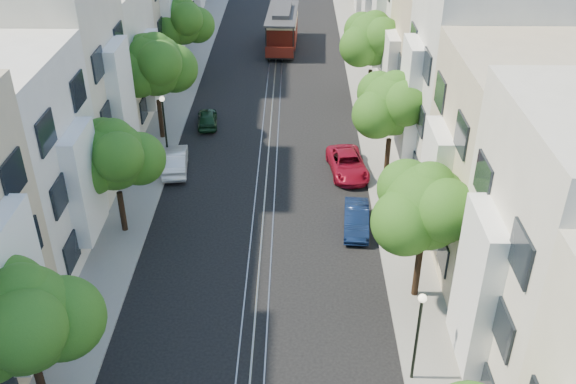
{
  "coord_description": "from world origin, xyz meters",
  "views": [
    {
      "loc": [
        1.69,
        -13.69,
        19.26
      ],
      "look_at": [
        1.36,
        14.46,
        2.2
      ],
      "focal_mm": 40.0,
      "sensor_mm": 36.0,
      "label": 1
    }
  ],
  "objects_px": {
    "tree_w_d": "(183,23)",
    "cable_car": "(282,27)",
    "tree_e_c": "(393,106)",
    "parked_car_e_mid": "(356,219)",
    "parked_car_w_far": "(207,118)",
    "parked_car_e_far": "(348,164)",
    "tree_w_c": "(156,66)",
    "tree_e_b": "(427,209)",
    "tree_w_a": "(25,322)",
    "tree_w_b": "(115,158)",
    "tree_e_d": "(373,40)",
    "lamp_west": "(164,118)",
    "lamp_east": "(419,325)",
    "parked_car_w_mid": "(175,160)"
  },
  "relations": [
    {
      "from": "lamp_east",
      "to": "parked_car_e_far",
      "type": "relative_size",
      "value": 0.93
    },
    {
      "from": "tree_e_c",
      "to": "tree_w_d",
      "type": "relative_size",
      "value": 1.0
    },
    {
      "from": "tree_w_d",
      "to": "lamp_east",
      "type": "distance_m",
      "value": 34.73
    },
    {
      "from": "tree_e_b",
      "to": "parked_car_w_far",
      "type": "xyz_separation_m",
      "value": [
        -11.66,
        18.05,
        -4.17
      ]
    },
    {
      "from": "cable_car",
      "to": "parked_car_e_mid",
      "type": "distance_m",
      "value": 29.93
    },
    {
      "from": "parked_car_w_mid",
      "to": "parked_car_e_mid",
      "type": "bearing_deg",
      "value": 142.62
    },
    {
      "from": "tree_w_c",
      "to": "tree_w_d",
      "type": "xyz_separation_m",
      "value": [
        -0.0,
        11.0,
        -0.47
      ]
    },
    {
      "from": "tree_w_a",
      "to": "parked_car_w_mid",
      "type": "relative_size",
      "value": 1.65
    },
    {
      "from": "tree_w_c",
      "to": "parked_car_e_far",
      "type": "relative_size",
      "value": 1.58
    },
    {
      "from": "tree_e_c",
      "to": "tree_w_b",
      "type": "relative_size",
      "value": 1.04
    },
    {
      "from": "tree_w_a",
      "to": "parked_car_w_far",
      "type": "height_order",
      "value": "tree_w_a"
    },
    {
      "from": "cable_car",
      "to": "parked_car_w_far",
      "type": "xyz_separation_m",
      "value": [
        -4.9,
        -16.92,
        -1.38
      ]
    },
    {
      "from": "parked_car_e_far",
      "to": "cable_car",
      "type": "bearing_deg",
      "value": 93.7
    },
    {
      "from": "lamp_west",
      "to": "tree_e_b",
      "type": "bearing_deg",
      "value": -43.85
    },
    {
      "from": "cable_car",
      "to": "tree_w_d",
      "type": "bearing_deg",
      "value": -131.42
    },
    {
      "from": "tree_w_b",
      "to": "cable_car",
      "type": "height_order",
      "value": "tree_w_b"
    },
    {
      "from": "lamp_west",
      "to": "cable_car",
      "type": "relative_size",
      "value": 0.48
    },
    {
      "from": "tree_e_b",
      "to": "tree_w_c",
      "type": "relative_size",
      "value": 0.94
    },
    {
      "from": "tree_w_a",
      "to": "tree_w_c",
      "type": "bearing_deg",
      "value": 90.0
    },
    {
      "from": "tree_w_d",
      "to": "lamp_east",
      "type": "height_order",
      "value": "tree_w_d"
    },
    {
      "from": "tree_w_c",
      "to": "lamp_west",
      "type": "relative_size",
      "value": 1.71
    },
    {
      "from": "lamp_east",
      "to": "cable_car",
      "type": "bearing_deg",
      "value": 98.26
    },
    {
      "from": "tree_w_a",
      "to": "lamp_east",
      "type": "bearing_deg",
      "value": 8.57
    },
    {
      "from": "tree_e_d",
      "to": "tree_w_b",
      "type": "distance_m",
      "value": 22.28
    },
    {
      "from": "tree_w_a",
      "to": "cable_car",
      "type": "height_order",
      "value": "tree_w_a"
    },
    {
      "from": "tree_w_d",
      "to": "cable_car",
      "type": "distance_m",
      "value": 11.36
    },
    {
      "from": "tree_w_a",
      "to": "cable_car",
      "type": "bearing_deg",
      "value": 79.68
    },
    {
      "from": "lamp_west",
      "to": "parked_car_w_mid",
      "type": "distance_m",
      "value": 2.67
    },
    {
      "from": "tree_e_b",
      "to": "tree_w_d",
      "type": "bearing_deg",
      "value": 118.07
    },
    {
      "from": "tree_w_b",
      "to": "lamp_east",
      "type": "distance_m",
      "value": 16.81
    },
    {
      "from": "tree_e_b",
      "to": "tree_e_c",
      "type": "relative_size",
      "value": 1.03
    },
    {
      "from": "tree_w_c",
      "to": "parked_car_w_mid",
      "type": "distance_m",
      "value": 6.38
    },
    {
      "from": "tree_e_c",
      "to": "tree_e_d",
      "type": "distance_m",
      "value": 11.0
    },
    {
      "from": "tree_e_b",
      "to": "cable_car",
      "type": "height_order",
      "value": "tree_e_b"
    },
    {
      "from": "tree_w_d",
      "to": "parked_car_w_mid",
      "type": "bearing_deg",
      "value": -84.27
    },
    {
      "from": "tree_w_b",
      "to": "tree_e_d",
      "type": "bearing_deg",
      "value": 49.73
    },
    {
      "from": "tree_w_c",
      "to": "parked_car_e_far",
      "type": "height_order",
      "value": "tree_w_c"
    },
    {
      "from": "cable_car",
      "to": "tree_w_b",
      "type": "bearing_deg",
      "value": -101.94
    },
    {
      "from": "lamp_east",
      "to": "tree_e_b",
      "type": "bearing_deg",
      "value": 79.07
    },
    {
      "from": "tree_e_b",
      "to": "tree_w_c",
      "type": "xyz_separation_m",
      "value": [
        -14.4,
        16.0,
        0.34
      ]
    },
    {
      "from": "tree_w_c",
      "to": "parked_car_e_mid",
      "type": "relative_size",
      "value": 1.93
    },
    {
      "from": "lamp_east",
      "to": "parked_car_e_mid",
      "type": "height_order",
      "value": "lamp_east"
    },
    {
      "from": "parked_car_w_far",
      "to": "parked_car_e_far",
      "type": "bearing_deg",
      "value": 137.94
    },
    {
      "from": "parked_car_e_mid",
      "to": "parked_car_w_far",
      "type": "relative_size",
      "value": 1.1
    },
    {
      "from": "tree_e_c",
      "to": "parked_car_e_mid",
      "type": "height_order",
      "value": "tree_e_c"
    },
    {
      "from": "parked_car_e_far",
      "to": "tree_w_c",
      "type": "bearing_deg",
      "value": 152.23
    },
    {
      "from": "tree_e_c",
      "to": "tree_w_d",
      "type": "xyz_separation_m",
      "value": [
        -14.4,
        16.0,
        0.0
      ]
    },
    {
      "from": "tree_e_c",
      "to": "parked_car_w_far",
      "type": "distance_m",
      "value": 14.21
    },
    {
      "from": "parked_car_w_mid",
      "to": "tree_w_b",
      "type": "bearing_deg",
      "value": 70.18
    },
    {
      "from": "lamp_east",
      "to": "parked_car_e_mid",
      "type": "xyz_separation_m",
      "value": [
        -1.34,
        10.38,
        -2.24
      ]
    }
  ]
}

